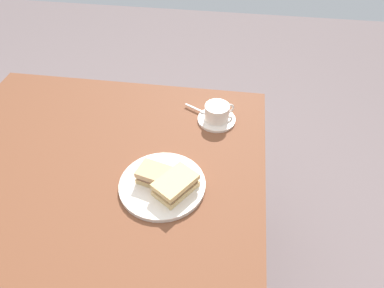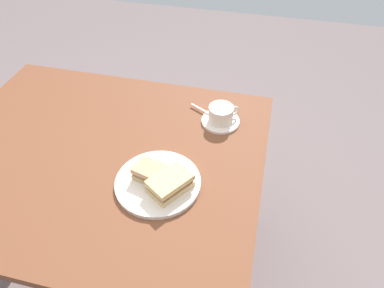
% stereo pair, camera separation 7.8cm
% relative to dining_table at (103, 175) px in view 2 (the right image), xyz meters
% --- Properties ---
extents(ground_plane, '(6.00, 6.00, 0.00)m').
position_rel_dining_table_xyz_m(ground_plane, '(0.00, 0.00, -0.63)').
color(ground_plane, '#716060').
extents(dining_table, '(1.12, 0.92, 0.75)m').
position_rel_dining_table_xyz_m(dining_table, '(0.00, 0.00, 0.00)').
color(dining_table, brown).
rests_on(dining_table, ground_plane).
extents(sandwich_plate, '(0.27, 0.27, 0.01)m').
position_rel_dining_table_xyz_m(sandwich_plate, '(0.24, -0.08, 0.12)').
color(sandwich_plate, silver).
rests_on(sandwich_plate, dining_table).
extents(sandwich_front, '(0.13, 0.10, 0.05)m').
position_rel_dining_table_xyz_m(sandwich_front, '(0.23, -0.07, 0.15)').
color(sandwich_front, tan).
rests_on(sandwich_front, sandwich_plate).
extents(sandwich_back, '(0.14, 0.15, 0.05)m').
position_rel_dining_table_xyz_m(sandwich_back, '(0.29, -0.10, 0.16)').
color(sandwich_back, '#DFBB79').
rests_on(sandwich_back, sandwich_plate).
extents(coffee_saucer, '(0.14, 0.14, 0.01)m').
position_rel_dining_table_xyz_m(coffee_saucer, '(0.38, 0.26, 0.12)').
color(coffee_saucer, beige).
rests_on(coffee_saucer, dining_table).
extents(coffee_cup, '(0.11, 0.09, 0.06)m').
position_rel_dining_table_xyz_m(coffee_cup, '(0.38, 0.26, 0.16)').
color(coffee_cup, silver).
rests_on(coffee_cup, coffee_saucer).
extents(spoon, '(0.09, 0.06, 0.01)m').
position_rel_dining_table_xyz_m(spoon, '(0.31, 0.30, 0.13)').
color(spoon, silver).
rests_on(spoon, coffee_saucer).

